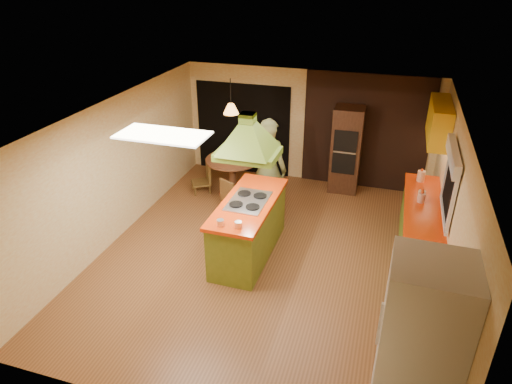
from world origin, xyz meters
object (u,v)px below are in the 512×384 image
(refrigerator, at_px, (420,344))
(wall_oven, at_px, (346,150))
(man, at_px, (268,169))
(kitchen_island, at_px, (249,227))
(canister_large, at_px, (421,176))
(dining_table, at_px, (233,169))

(refrigerator, xyz_separation_m, wall_oven, (-1.43, 5.37, -0.07))
(man, distance_m, wall_oven, 2.04)
(kitchen_island, bearing_deg, canister_large, 34.87)
(canister_large, bearing_deg, refrigerator, -90.78)
(dining_table, distance_m, canister_large, 3.75)
(refrigerator, bearing_deg, wall_oven, 106.36)
(refrigerator, distance_m, dining_table, 5.76)
(kitchen_island, xyz_separation_m, canister_large, (2.71, 1.84, 0.51))
(dining_table, height_order, canister_large, canister_large)
(kitchen_island, height_order, refrigerator, refrigerator)
(kitchen_island, relative_size, man, 1.03)
(kitchen_island, relative_size, canister_large, 10.20)
(man, bearing_deg, refrigerator, 133.39)
(wall_oven, xyz_separation_m, dining_table, (-2.23, -0.95, -0.34))
(kitchen_island, relative_size, wall_oven, 1.10)
(man, relative_size, canister_large, 9.95)
(wall_oven, xyz_separation_m, canister_large, (1.49, -1.12, 0.09))
(wall_oven, relative_size, canister_large, 9.24)
(refrigerator, height_order, wall_oven, refrigerator)
(refrigerator, height_order, dining_table, refrigerator)
(kitchen_island, xyz_separation_m, dining_table, (-1.01, 2.02, 0.07))
(kitchen_island, bearing_deg, refrigerator, -41.52)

